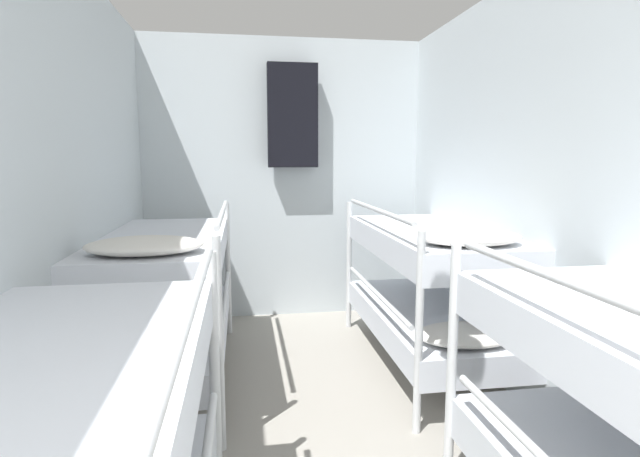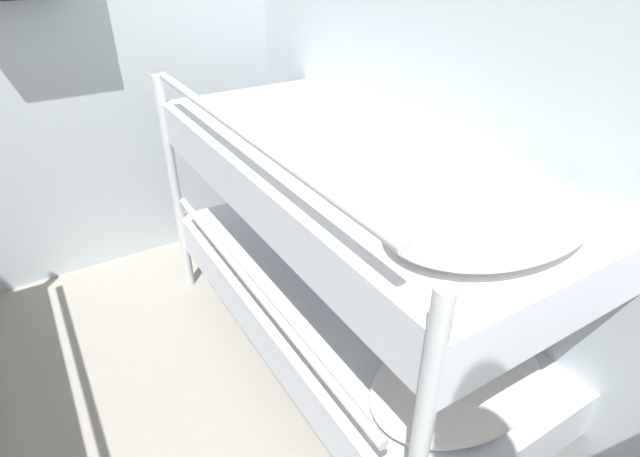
{
  "view_description": "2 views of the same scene",
  "coord_description": "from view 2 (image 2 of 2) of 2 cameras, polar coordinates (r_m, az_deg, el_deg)",
  "views": [
    {
      "loc": [
        -0.39,
        0.31,
        1.47
      ],
      "look_at": [
        0.05,
        3.09,
        1.08
      ],
      "focal_mm": 28.0,
      "sensor_mm": 36.0,
      "label": 1
    },
    {
      "loc": [
        -0.02,
        2.26,
        1.62
      ],
      "look_at": [
        0.76,
        3.52,
        0.74
      ],
      "focal_mm": 28.0,
      "sensor_mm": 36.0,
      "label": 2
    }
  ],
  "objects": [
    {
      "name": "bunk_stack_right_far",
      "position": [
        1.86,
        3.04,
        -2.03
      ],
      "size": [
        0.76,
        1.78,
        1.14
      ],
      "color": "silver",
      "rests_on": "ground_plane"
    }
  ]
}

